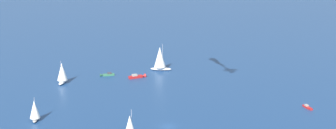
{
  "coord_description": "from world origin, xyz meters",
  "views": [
    {
      "loc": [
        -81.4,
        115.19,
        57.81
      ],
      "look_at": [
        0.0,
        0.0,
        20.98
      ],
      "focal_mm": 49.31,
      "sensor_mm": 36.0,
      "label": 1
    }
  ],
  "objects_px": {
    "motorboat_far_stbd": "(107,75)",
    "sailboat_inshore": "(35,110)",
    "motorboat_outer_ring_c": "(138,76)",
    "sailboat_outer_ring_d": "(160,58)",
    "motorboat_outer_ring_a": "(308,107)",
    "sailboat_outer_ring_e": "(62,73)"
  },
  "relations": [
    {
      "from": "motorboat_far_stbd",
      "to": "motorboat_outer_ring_a",
      "type": "bearing_deg",
      "value": -173.39
    },
    {
      "from": "sailboat_outer_ring_d",
      "to": "motorboat_far_stbd",
      "type": "bearing_deg",
      "value": 56.51
    },
    {
      "from": "sailboat_inshore",
      "to": "motorboat_outer_ring_c",
      "type": "height_order",
      "value": "sailboat_inshore"
    },
    {
      "from": "sailboat_outer_ring_d",
      "to": "motorboat_outer_ring_a",
      "type": "bearing_deg",
      "value": 171.47
    },
    {
      "from": "motorboat_outer_ring_a",
      "to": "sailboat_outer_ring_e",
      "type": "xyz_separation_m",
      "value": [
        96.85,
        29.75,
        4.21
      ]
    },
    {
      "from": "motorboat_far_stbd",
      "to": "sailboat_inshore",
      "type": "distance_m",
      "value": 57.73
    },
    {
      "from": "sailboat_outer_ring_d",
      "to": "motorboat_outer_ring_c",
      "type": "bearing_deg",
      "value": 87.43
    },
    {
      "from": "sailboat_inshore",
      "to": "motorboat_outer_ring_c",
      "type": "xyz_separation_m",
      "value": [
        4.32,
        -60.6,
        -3.08
      ]
    },
    {
      "from": "motorboat_outer_ring_a",
      "to": "sailboat_inshore",
      "type": "bearing_deg",
      "value": 42.4
    },
    {
      "from": "motorboat_outer_ring_a",
      "to": "sailboat_outer_ring_e",
      "type": "height_order",
      "value": "sailboat_outer_ring_e"
    },
    {
      "from": "motorboat_outer_ring_c",
      "to": "motorboat_far_stbd",
      "type": "bearing_deg",
      "value": 23.18
    },
    {
      "from": "motorboat_far_stbd",
      "to": "sailboat_outer_ring_d",
      "type": "xyz_separation_m",
      "value": [
        -14.28,
        -21.58,
        5.32
      ]
    },
    {
      "from": "sailboat_inshore",
      "to": "sailboat_outer_ring_d",
      "type": "relative_size",
      "value": 0.63
    },
    {
      "from": "motorboat_outer_ring_a",
      "to": "motorboat_outer_ring_c",
      "type": "height_order",
      "value": "motorboat_outer_ring_c"
    },
    {
      "from": "motorboat_outer_ring_a",
      "to": "sailboat_outer_ring_e",
      "type": "relative_size",
      "value": 0.46
    },
    {
      "from": "sailboat_inshore",
      "to": "motorboat_outer_ring_c",
      "type": "relative_size",
      "value": 1.04
    },
    {
      "from": "sailboat_inshore",
      "to": "sailboat_outer_ring_d",
      "type": "height_order",
      "value": "sailboat_outer_ring_d"
    },
    {
      "from": "motorboat_far_stbd",
      "to": "motorboat_outer_ring_a",
      "type": "distance_m",
      "value": 89.81
    },
    {
      "from": "sailboat_outer_ring_d",
      "to": "sailboat_outer_ring_e",
      "type": "xyz_separation_m",
      "value": [
        21.92,
        40.99,
        -1.22
      ]
    },
    {
      "from": "motorboat_outer_ring_c",
      "to": "sailboat_inshore",
      "type": "bearing_deg",
      "value": 94.08
    },
    {
      "from": "sailboat_outer_ring_d",
      "to": "sailboat_inshore",
      "type": "bearing_deg",
      "value": 92.71
    },
    {
      "from": "motorboat_far_stbd",
      "to": "sailboat_outer_ring_d",
      "type": "height_order",
      "value": "sailboat_outer_ring_d"
    }
  ]
}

